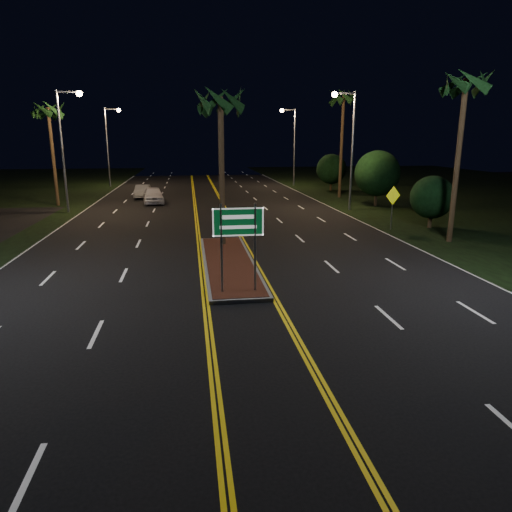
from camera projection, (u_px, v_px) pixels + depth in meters
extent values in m
plane|color=black|center=(249.00, 325.00, 13.92)|extent=(120.00, 120.00, 0.00)
cube|color=gray|center=(229.00, 263.00, 20.61)|extent=(2.25, 10.25, 0.15)
cube|color=#592819|center=(229.00, 261.00, 20.59)|extent=(2.00, 10.00, 0.02)
cylinder|color=gray|center=(221.00, 249.00, 16.08)|extent=(0.08, 0.08, 3.20)
cylinder|color=gray|center=(255.00, 248.00, 16.25)|extent=(0.08, 0.08, 3.20)
cube|color=#07471E|center=(238.00, 222.00, 15.93)|extent=(1.80, 0.04, 1.00)
cube|color=white|center=(238.00, 222.00, 15.91)|extent=(1.80, 0.01, 1.00)
cylinder|color=gray|center=(63.00, 153.00, 34.27)|extent=(0.18, 0.18, 9.00)
cube|color=gray|center=(68.00, 92.00, 33.30)|extent=(1.60, 0.12, 0.12)
sphere|color=#FFBB72|center=(79.00, 94.00, 33.43)|extent=(0.44, 0.44, 0.44)
cylinder|color=gray|center=(107.00, 148.00, 53.44)|extent=(0.18, 0.18, 9.00)
cube|color=gray|center=(111.00, 109.00, 52.46)|extent=(1.60, 0.12, 0.12)
sphere|color=#FFBB72|center=(119.00, 110.00, 52.60)|extent=(0.44, 0.44, 0.44)
cylinder|color=gray|center=(352.00, 152.00, 35.42)|extent=(0.18, 0.18, 9.00)
cube|color=gray|center=(345.00, 93.00, 34.23)|extent=(1.60, 0.12, 0.12)
sphere|color=#FFBB72|center=(335.00, 94.00, 34.14)|extent=(0.44, 0.44, 0.44)
cylinder|color=gray|center=(294.00, 148.00, 54.59)|extent=(0.18, 0.18, 9.00)
cube|color=gray|center=(289.00, 110.00, 53.40)|extent=(1.60, 0.12, 0.12)
sphere|color=#FFBB72|center=(282.00, 111.00, 53.31)|extent=(0.44, 0.44, 0.44)
cylinder|color=#382819|center=(222.00, 175.00, 23.05)|extent=(0.28, 0.28, 7.50)
cylinder|color=#382819|center=(53.00, 158.00, 37.97)|extent=(0.28, 0.28, 8.00)
cylinder|color=#382819|center=(457.00, 164.00, 24.19)|extent=(0.28, 0.28, 8.50)
cylinder|color=#382819|center=(341.00, 147.00, 43.28)|extent=(0.28, 0.28, 9.50)
cylinder|color=#382819|center=(430.00, 221.00, 29.11)|extent=(0.24, 0.24, 0.90)
sphere|color=black|center=(432.00, 197.00, 28.74)|extent=(2.70, 2.70, 2.70)
cylinder|color=#382819|center=(376.00, 198.00, 38.72)|extent=(0.24, 0.24, 1.26)
sphere|color=black|center=(377.00, 173.00, 38.20)|extent=(3.78, 3.78, 3.78)
cylinder|color=#382819|center=(331.00, 186.00, 50.22)|extent=(0.24, 0.24, 1.08)
sphere|color=black|center=(331.00, 169.00, 49.77)|extent=(3.24, 3.24, 3.24)
imported|color=white|center=(153.00, 194.00, 40.16)|extent=(2.72, 5.28, 1.69)
imported|color=#AEB3B8|center=(143.00, 190.00, 44.06)|extent=(1.95, 4.32, 1.42)
cylinder|color=gray|center=(392.00, 211.00, 28.38)|extent=(0.07, 0.07, 2.34)
cube|color=#F2FF0D|center=(393.00, 196.00, 28.12)|extent=(1.07, 0.41, 1.13)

